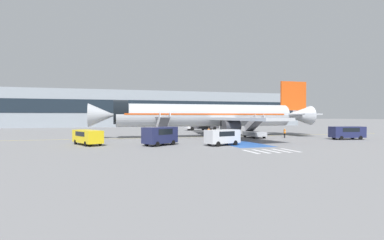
# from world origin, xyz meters

# --- Properties ---
(ground_plane) EXTENTS (600.00, 600.00, 0.00)m
(ground_plane) POSITION_xyz_m (0.00, 0.00, 0.00)
(ground_plane) COLOR slate
(apron_leadline_yellow) EXTENTS (75.50, 1.52, 0.01)m
(apron_leadline_yellow) POSITION_xyz_m (-1.98, 0.14, 0.00)
(apron_leadline_yellow) COLOR gold
(apron_leadline_yellow) RESTS_ON ground_plane
(apron_stand_patch_blue) EXTENTS (5.03, 8.45, 0.01)m
(apron_stand_patch_blue) POSITION_xyz_m (-1.98, -14.69, 0.00)
(apron_stand_patch_blue) COLOR #2856A8
(apron_stand_patch_blue) RESTS_ON ground_plane
(apron_walkway_bar_0) EXTENTS (0.44, 3.60, 0.01)m
(apron_walkway_bar_0) POSITION_xyz_m (-4.98, -22.43, 0.00)
(apron_walkway_bar_0) COLOR silver
(apron_walkway_bar_0) RESTS_ON ground_plane
(apron_walkway_bar_1) EXTENTS (0.44, 3.60, 0.01)m
(apron_walkway_bar_1) POSITION_xyz_m (-3.78, -22.43, 0.00)
(apron_walkway_bar_1) COLOR silver
(apron_walkway_bar_1) RESTS_ON ground_plane
(apron_walkway_bar_2) EXTENTS (0.44, 3.60, 0.01)m
(apron_walkway_bar_2) POSITION_xyz_m (-2.58, -22.43, 0.00)
(apron_walkway_bar_2) COLOR silver
(apron_walkway_bar_2) RESTS_ON ground_plane
(apron_walkway_bar_3) EXTENTS (0.44, 3.60, 0.01)m
(apron_walkway_bar_3) POSITION_xyz_m (-1.38, -22.43, 0.00)
(apron_walkway_bar_3) COLOR silver
(apron_walkway_bar_3) RESTS_ON ground_plane
(apron_walkway_bar_4) EXTENTS (0.44, 3.60, 0.01)m
(apron_walkway_bar_4) POSITION_xyz_m (-0.18, -22.43, 0.00)
(apron_walkway_bar_4) COLOR silver
(apron_walkway_bar_4) RESTS_ON ground_plane
(airliner) EXTENTS (41.81, 34.67, 10.44)m
(airliner) POSITION_xyz_m (-1.35, 0.13, 3.84)
(airliner) COLOR #B7BCC4
(airliner) RESTS_ON ground_plane
(boarding_stairs_forward) EXTENTS (2.28, 5.26, 4.39)m
(boarding_stairs_forward) POSITION_xyz_m (-10.72, -4.23, 1.04)
(boarding_stairs_forward) COLOR #ADB2BA
(boarding_stairs_forward) RESTS_ON ground_plane
(boarding_stairs_aft) EXTENTS (2.28, 5.26, 4.01)m
(boarding_stairs_aft) POSITION_xyz_m (5.03, -4.50, 0.99)
(boarding_stairs_aft) COLOR #ADB2BA
(boarding_stairs_aft) RESTS_ON ground_plane
(fuel_tanker) EXTENTS (8.99, 3.20, 3.41)m
(fuel_tanker) POSITION_xyz_m (5.08, 23.74, 1.72)
(fuel_tanker) COLOR #38383D
(fuel_tanker) RESTS_ON ground_plane
(service_van_0) EXTENTS (4.85, 4.17, 2.32)m
(service_van_0) POSITION_xyz_m (-12.81, -13.12, 1.38)
(service_van_0) COLOR #1E234C
(service_van_0) RESTS_ON ground_plane
(service_van_1) EXTENTS (4.82, 3.07, 1.98)m
(service_van_1) POSITION_xyz_m (-5.26, -15.39, 1.20)
(service_van_1) COLOR silver
(service_van_1) RESTS_ON ground_plane
(service_van_2) EXTENTS (5.50, 2.79, 2.05)m
(service_van_2) POSITION_xyz_m (17.42, -11.98, 1.23)
(service_van_2) COLOR #1E234C
(service_van_2) RESTS_ON ground_plane
(service_van_3) EXTENTS (4.08, 5.87, 1.91)m
(service_van_3) POSITION_xyz_m (-21.64, -9.96, 1.16)
(service_van_3) COLOR yellow
(service_van_3) RESTS_ON ground_plane
(ground_crew_0) EXTENTS (0.46, 0.30, 1.73)m
(ground_crew_0) POSITION_xyz_m (-2.53, -2.63, 1.00)
(ground_crew_0) COLOR black
(ground_crew_0) RESTS_ON ground_plane
(ground_crew_1) EXTENTS (0.33, 0.47, 1.62)m
(ground_crew_1) POSITION_xyz_m (9.94, -6.13, 0.93)
(ground_crew_1) COLOR black
(ground_crew_1) RESTS_ON ground_plane
(traffic_cone_0) EXTENTS (0.42, 0.42, 0.47)m
(traffic_cone_0) POSITION_xyz_m (-11.36, -9.72, 0.23)
(traffic_cone_0) COLOR orange
(traffic_cone_0) RESTS_ON ground_plane
(terminal_building) EXTENTS (127.20, 12.10, 12.65)m
(terminal_building) POSITION_xyz_m (-8.05, 58.96, 6.33)
(terminal_building) COLOR #89939E
(terminal_building) RESTS_ON ground_plane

